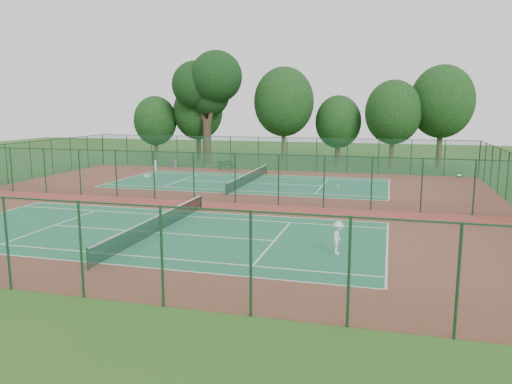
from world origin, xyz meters
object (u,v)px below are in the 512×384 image
player_far (155,169)px  trash_bin (175,164)px  player_near (338,238)px  bench (226,165)px  kit_bag (148,175)px  big_tree (207,84)px

player_far → trash_bin: size_ratio=1.90×
player_near → player_far: (-19.05, 20.06, 0.07)m
bench → kit_bag: bearing=-134.5°
player_far → big_tree: bearing=-170.2°
player_near → kit_bag: bearing=47.2°
kit_bag → big_tree: size_ratio=0.06×
player_near → big_tree: size_ratio=0.12×
player_near → big_tree: big_tree is taller
bench → kit_bag: (-5.58, -6.72, -0.38)m
player_near → trash_bin: size_ratio=1.74×
trash_bin → big_tree: (1.99, 5.06, 8.67)m
player_near → trash_bin: (-20.41, 27.68, -0.33)m
bench → big_tree: (-3.93, 5.46, 8.60)m
player_far → big_tree: 15.15m
player_far → trash_bin: (-1.36, 7.62, -0.41)m
player_near → kit_bag: 28.74m
big_tree → kit_bag: bearing=-97.7°
trash_bin → kit_bag: (0.33, -7.11, -0.30)m
player_far → kit_bag: player_far is taller
player_far → bench: bearing=160.4°
player_far → trash_bin: bearing=-157.2°
trash_bin → player_far: bearing=-79.9°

